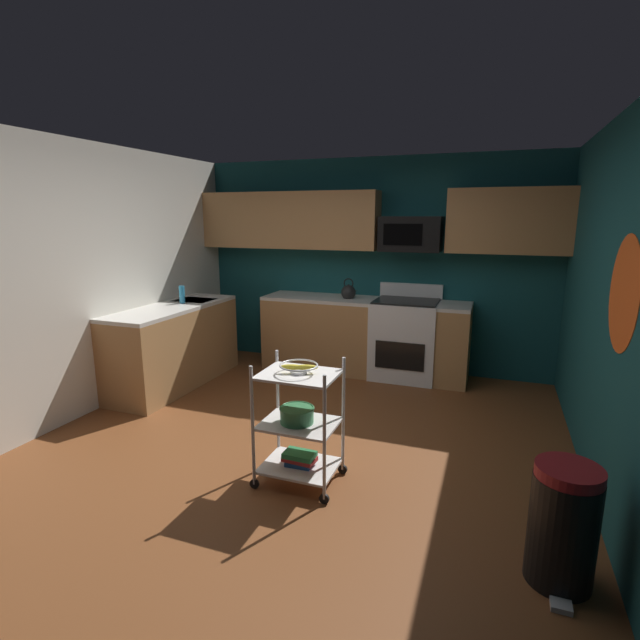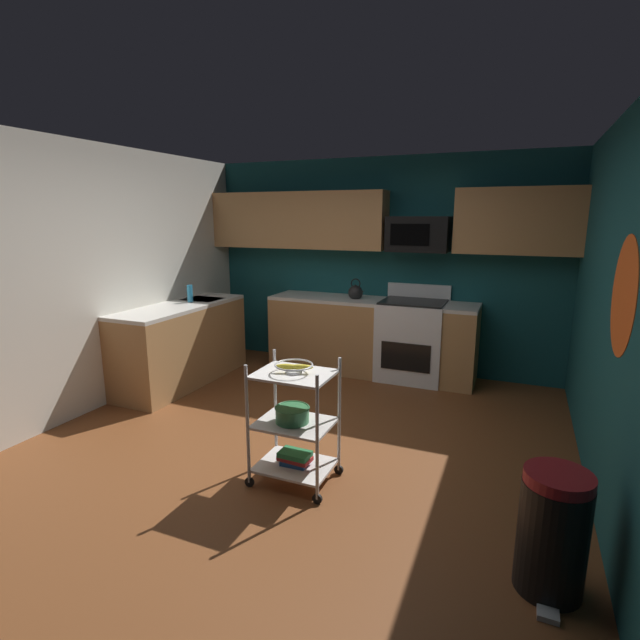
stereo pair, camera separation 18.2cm
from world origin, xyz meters
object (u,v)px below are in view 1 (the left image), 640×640
at_px(mixing_bowl_large, 297,414).
at_px(book_stack, 300,458).
at_px(microwave, 411,234).
at_px(trash_can, 563,525).
at_px(fruit_bowl, 299,367).
at_px(oven_range, 405,338).
at_px(kettle, 348,292).
at_px(dish_soap_bottle, 182,295).
at_px(rolling_cart, 299,423).

relative_size(mixing_bowl_large, book_stack, 1.02).
height_order(microwave, trash_can, microwave).
xyz_separation_m(fruit_bowl, trash_can, (1.67, -0.42, -0.55)).
xyz_separation_m(book_stack, trash_can, (1.67, -0.42, 0.15)).
bearing_deg(oven_range, kettle, -179.69).
distance_m(fruit_bowl, book_stack, 0.70).
height_order(oven_range, trash_can, oven_range).
height_order(kettle, dish_soap_bottle, kettle).
xyz_separation_m(rolling_cart, fruit_bowl, (0.00, -0.00, 0.42)).
distance_m(kettle, dish_soap_bottle, 1.97).
relative_size(dish_soap_bottle, trash_can, 0.30).
bearing_deg(dish_soap_bottle, fruit_bowl, -36.96).
height_order(fruit_bowl, trash_can, fruit_bowl).
distance_m(fruit_bowl, trash_can, 1.80).
height_order(rolling_cart, dish_soap_bottle, dish_soap_bottle).
xyz_separation_m(oven_range, dish_soap_bottle, (-2.41, -0.99, 0.54)).
relative_size(microwave, mixing_bowl_large, 2.78).
height_order(oven_range, microwave, microwave).
bearing_deg(kettle, microwave, 8.66).
xyz_separation_m(microwave, fruit_bowl, (-0.28, -2.70, -0.82)).
distance_m(oven_range, fruit_bowl, 2.64).
xyz_separation_m(microwave, dish_soap_bottle, (-2.41, -1.09, -0.68)).
xyz_separation_m(rolling_cart, book_stack, (0.00, -0.00, -0.27)).
relative_size(oven_range, fruit_bowl, 4.04).
bearing_deg(trash_can, kettle, 124.87).
height_order(mixing_bowl_large, dish_soap_bottle, dish_soap_bottle).
bearing_deg(book_stack, oven_range, 83.78).
height_order(microwave, dish_soap_bottle, microwave).
relative_size(rolling_cart, dish_soap_bottle, 4.57).
bearing_deg(kettle, rolling_cart, -80.57).
distance_m(microwave, rolling_cart, 2.98).
distance_m(fruit_bowl, dish_soap_bottle, 2.67).
relative_size(microwave, book_stack, 2.82).
relative_size(fruit_bowl, book_stack, 1.10).
bearing_deg(oven_range, dish_soap_bottle, -157.70).
xyz_separation_m(rolling_cart, dish_soap_bottle, (-2.13, 1.60, 0.57)).
distance_m(microwave, dish_soap_bottle, 2.73).
bearing_deg(fruit_bowl, trash_can, -14.17).
height_order(oven_range, rolling_cart, oven_range).
xyz_separation_m(oven_range, mixing_bowl_large, (-0.30, -2.59, 0.04)).
bearing_deg(dish_soap_bottle, rolling_cart, -36.96).
relative_size(rolling_cart, book_stack, 3.69).
xyz_separation_m(mixing_bowl_large, book_stack, (0.02, 0.00, -0.34)).
relative_size(mixing_bowl_large, dish_soap_bottle, 1.26).
height_order(fruit_bowl, kettle, kettle).
distance_m(oven_range, mixing_bowl_large, 2.61).
height_order(rolling_cart, mixing_bowl_large, rolling_cart).
bearing_deg(microwave, dish_soap_bottle, -155.60).
xyz_separation_m(kettle, trash_can, (2.10, -3.01, -0.67)).
bearing_deg(book_stack, fruit_bowl, 0.00).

